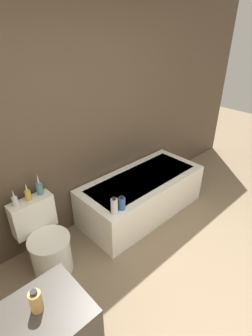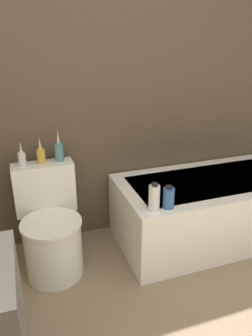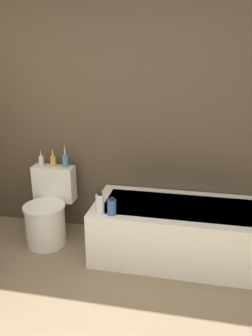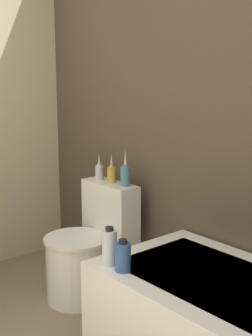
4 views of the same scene
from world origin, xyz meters
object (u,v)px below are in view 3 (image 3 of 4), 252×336
vase_gold (41,160)px  bathtub (183,231)px  vase_bronze (65,159)px  shampoo_bottle_short (112,207)px  toilet (48,212)px  vase_silver (53,160)px  shampoo_bottle_tall (100,204)px

vase_gold → bathtub: bearing=-9.1°
vase_gold → vase_bronze: size_ratio=0.75×
vase_gold → shampoo_bottle_short: (0.89, -0.53, -0.21)m
toilet → shampoo_bottle_short: (0.76, -0.32, 0.29)m
bathtub → vase_silver: vase_silver is taller
shampoo_bottle_short → toilet: bearing=157.3°
toilet → vase_bronze: size_ratio=3.15×
toilet → shampoo_bottle_tall: 0.79m
shampoo_bottle_tall → shampoo_bottle_short: (0.11, -0.00, -0.02)m
shampoo_bottle_tall → vase_bronze: bearing=133.9°
vase_silver → shampoo_bottle_short: 0.95m
shampoo_bottle_short → vase_bronze: bearing=139.1°
bathtub → vase_silver: (-1.38, 0.25, 0.55)m
shampoo_bottle_tall → shampoo_bottle_short: size_ratio=1.22×
bathtub → vase_silver: 1.50m
vase_silver → vase_bronze: vase_bronze is taller
bathtub → shampoo_bottle_short: shampoo_bottle_short is taller
toilet → vase_bronze: vase_bronze is taller
toilet → shampoo_bottle_tall: size_ratio=3.81×
vase_bronze → shampoo_bottle_short: vase_bronze is taller
vase_bronze → shampoo_bottle_short: size_ratio=1.48×
vase_silver → vase_gold: bearing=-177.9°
bathtub → vase_bronze: bearing=168.3°
vase_bronze → vase_gold: bearing=-176.9°
vase_silver → vase_bronze: (0.13, 0.01, 0.01)m
bathtub → toilet: 1.38m
bathtub → toilet: size_ratio=2.25×
vase_gold → shampoo_bottle_short: size_ratio=1.11×
vase_silver → shampoo_bottle_tall: bearing=-39.2°
toilet → shampoo_bottle_short: size_ratio=4.65×
bathtub → vase_gold: 1.62m
bathtub → vase_silver: bearing=169.8°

